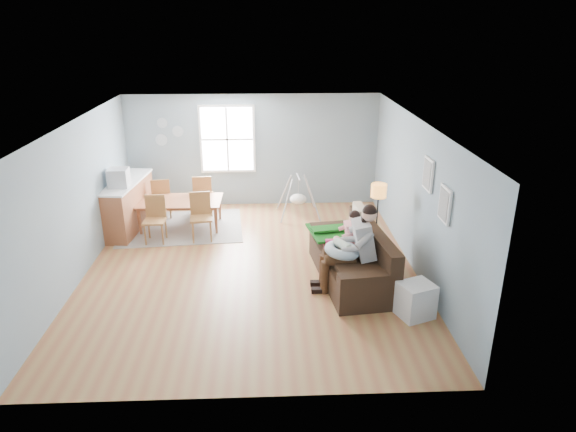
{
  "coord_description": "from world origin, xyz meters",
  "views": [
    {
      "loc": [
        0.32,
        -8.57,
        4.36
      ],
      "look_at": [
        0.69,
        0.05,
        1.0
      ],
      "focal_mm": 32.0,
      "sensor_mm": 36.0,
      "label": 1
    }
  ],
  "objects_px": {
    "toddler": "(347,232)",
    "chair_nw": "(161,196)",
    "father": "(353,245)",
    "chair_ne": "(203,193)",
    "monitor": "(118,178)",
    "storage_cube": "(415,300)",
    "chair_sw": "(155,216)",
    "sofa": "(354,262)",
    "floor_lamp": "(378,197)",
    "dining_table": "(181,214)",
    "chair_se": "(201,213)",
    "counter": "(128,205)",
    "baby_swing": "(298,198)"
  },
  "relations": [
    {
      "from": "chair_se",
      "to": "chair_ne",
      "type": "relative_size",
      "value": 0.99
    },
    {
      "from": "floor_lamp",
      "to": "counter",
      "type": "distance_m",
      "value": 5.38
    },
    {
      "from": "toddler",
      "to": "chair_nw",
      "type": "distance_m",
      "value": 4.82
    },
    {
      "from": "father",
      "to": "toddler",
      "type": "height_order",
      "value": "father"
    },
    {
      "from": "toddler",
      "to": "chair_nw",
      "type": "xyz_separation_m",
      "value": [
        -3.82,
        2.93,
        -0.27
      ]
    },
    {
      "from": "father",
      "to": "counter",
      "type": "bearing_deg",
      "value": 146.98
    },
    {
      "from": "dining_table",
      "to": "chair_ne",
      "type": "bearing_deg",
      "value": 59.05
    },
    {
      "from": "toddler",
      "to": "floor_lamp",
      "type": "height_order",
      "value": "floor_lamp"
    },
    {
      "from": "sofa",
      "to": "father",
      "type": "relative_size",
      "value": 1.61
    },
    {
      "from": "floor_lamp",
      "to": "chair_ne",
      "type": "bearing_deg",
      "value": 148.35
    },
    {
      "from": "dining_table",
      "to": "sofa",
      "type": "bearing_deg",
      "value": -35.89
    },
    {
      "from": "chair_sw",
      "to": "monitor",
      "type": "bearing_deg",
      "value": 157.11
    },
    {
      "from": "chair_sw",
      "to": "counter",
      "type": "relative_size",
      "value": 0.48
    },
    {
      "from": "sofa",
      "to": "toddler",
      "type": "bearing_deg",
      "value": 117.99
    },
    {
      "from": "sofa",
      "to": "chair_ne",
      "type": "distance_m",
      "value": 4.4
    },
    {
      "from": "dining_table",
      "to": "chair_ne",
      "type": "xyz_separation_m",
      "value": [
        0.42,
        0.68,
        0.26
      ]
    },
    {
      "from": "chair_se",
      "to": "counter",
      "type": "bearing_deg",
      "value": 159.77
    },
    {
      "from": "toddler",
      "to": "storage_cube",
      "type": "relative_size",
      "value": 1.58
    },
    {
      "from": "toddler",
      "to": "baby_swing",
      "type": "height_order",
      "value": "toddler"
    },
    {
      "from": "toddler",
      "to": "chair_sw",
      "type": "relative_size",
      "value": 1.02
    },
    {
      "from": "storage_cube",
      "to": "counter",
      "type": "bearing_deg",
      "value": 144.3
    },
    {
      "from": "sofa",
      "to": "floor_lamp",
      "type": "xyz_separation_m",
      "value": [
        0.58,
        1.0,
        0.85
      ]
    },
    {
      "from": "chair_nw",
      "to": "baby_swing",
      "type": "xyz_separation_m",
      "value": [
        3.14,
        0.01,
        -0.12
      ]
    },
    {
      "from": "chair_sw",
      "to": "baby_swing",
      "type": "xyz_separation_m",
      "value": [
        3.03,
        1.29,
        -0.13
      ]
    },
    {
      "from": "chair_nw",
      "to": "storage_cube",
      "type": "bearing_deg",
      "value": -43.24
    },
    {
      "from": "baby_swing",
      "to": "chair_nw",
      "type": "bearing_deg",
      "value": -179.89
    },
    {
      "from": "storage_cube",
      "to": "chair_sw",
      "type": "distance_m",
      "value": 5.53
    },
    {
      "from": "monitor",
      "to": "chair_ne",
      "type": "bearing_deg",
      "value": 33.74
    },
    {
      "from": "counter",
      "to": "baby_swing",
      "type": "relative_size",
      "value": 1.98
    },
    {
      "from": "father",
      "to": "chair_nw",
      "type": "distance_m",
      "value": 5.18
    },
    {
      "from": "floor_lamp",
      "to": "dining_table",
      "type": "distance_m",
      "value": 4.37
    },
    {
      "from": "toddler",
      "to": "monitor",
      "type": "xyz_separation_m",
      "value": [
        -4.45,
        1.95,
        0.47
      ]
    },
    {
      "from": "storage_cube",
      "to": "dining_table",
      "type": "bearing_deg",
      "value": 137.64
    },
    {
      "from": "chair_se",
      "to": "sofa",
      "type": "bearing_deg",
      "value": -33.64
    },
    {
      "from": "floor_lamp",
      "to": "dining_table",
      "type": "xyz_separation_m",
      "value": [
        -4.0,
        1.53,
        -0.88
      ]
    },
    {
      "from": "sofa",
      "to": "chair_ne",
      "type": "xyz_separation_m",
      "value": [
        -3.0,
        3.21,
        0.24
      ]
    },
    {
      "from": "floor_lamp",
      "to": "chair_nw",
      "type": "height_order",
      "value": "floor_lamp"
    },
    {
      "from": "baby_swing",
      "to": "counter",
      "type": "bearing_deg",
      "value": -170.79
    },
    {
      "from": "toddler",
      "to": "chair_se",
      "type": "bearing_deg",
      "value": 148.33
    },
    {
      "from": "counter",
      "to": "monitor",
      "type": "distance_m",
      "value": 0.82
    },
    {
      "from": "chair_sw",
      "to": "chair_se",
      "type": "height_order",
      "value": "chair_se"
    },
    {
      "from": "counter",
      "to": "baby_swing",
      "type": "xyz_separation_m",
      "value": [
        3.74,
        0.61,
        -0.13
      ]
    },
    {
      "from": "chair_sw",
      "to": "counter",
      "type": "distance_m",
      "value": 0.99
    },
    {
      "from": "father",
      "to": "chair_ne",
      "type": "bearing_deg",
      "value": 129.16
    },
    {
      "from": "chair_sw",
      "to": "monitor",
      "type": "height_order",
      "value": "monitor"
    },
    {
      "from": "baby_swing",
      "to": "chair_se",
      "type": "bearing_deg",
      "value": -150.07
    },
    {
      "from": "chair_ne",
      "to": "monitor",
      "type": "bearing_deg",
      "value": -146.26
    },
    {
      "from": "sofa",
      "to": "monitor",
      "type": "distance_m",
      "value": 5.14
    },
    {
      "from": "floor_lamp",
      "to": "chair_se",
      "type": "xyz_separation_m",
      "value": [
        -3.48,
        0.93,
        -0.62
      ]
    },
    {
      "from": "dining_table",
      "to": "chair_sw",
      "type": "height_order",
      "value": "chair_sw"
    }
  ]
}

